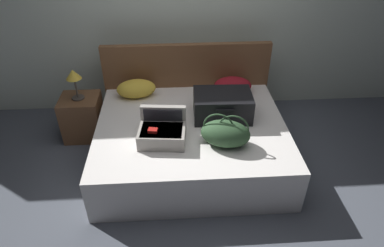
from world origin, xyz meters
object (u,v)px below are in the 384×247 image
Objects in this scene: bed at (191,143)px; hard_case_medium at (162,132)px; pillow_center_head at (233,86)px; table_lamp at (74,77)px; pillow_near_headboard at (136,89)px; nightstand at (83,117)px; hard_case_large at (222,105)px; duffel_bag at (225,133)px.

bed is 0.51m from hard_case_medium.
bed is at bearing -130.06° from pillow_center_head.
bed is at bearing -23.81° from table_lamp.
pillow_near_headboard is 0.74m from nightstand.
pillow_center_head is (0.19, 0.49, -0.04)m from hard_case_large.
duffel_bag is 1.82m from nightstand.
hard_case_large is 0.52m from pillow_center_head.
duffel_bag reaches higher than hard_case_medium.
table_lamp reaches higher than pillow_center_head.
pillow_center_head is (0.53, 0.63, 0.34)m from bed.
pillow_center_head is (0.23, 0.97, -0.03)m from duffel_bag.
hard_case_large is at bearing -14.51° from table_lamp.
hard_case_medium is at bearing -140.69° from bed.
nightstand is 1.45× the size of table_lamp.
bed is 1.37m from nightstand.
hard_case_medium is (-0.29, -0.24, 0.34)m from bed.
hard_case_large is at bearing -26.93° from pillow_near_headboard.
duffel_bag reaches higher than pillow_near_headboard.
hard_case_large is 1.30× the size of hard_case_medium.
nightstand is (-1.55, 0.89, -0.35)m from duffel_bag.
duffel_bag is (0.30, -0.34, 0.37)m from bed.
hard_case_large is 1.39× the size of pillow_center_head.
hard_case_medium is 1.26m from table_lamp.
duffel_bag is at bearing -29.97° from nightstand.
bed is 5.44× the size of table_lamp.
hard_case_large is at bearing -111.52° from pillow_center_head.
duffel_bag is 1.80m from table_lamp.
table_lamp reaches higher than hard_case_medium.
nightstand is at bearing 156.19° from bed.
pillow_near_headboard is (-0.93, 0.47, -0.03)m from hard_case_large.
bed is 3.19× the size of hard_case_large.
pillow_near_headboard reaches higher than bed.
bed is 0.89m from pillow_center_head.
nightstand is (-0.96, 0.79, -0.32)m from hard_case_medium.
table_lamp reaches higher than bed.
hard_case_medium reaches higher than nightstand.
nightstand is at bearing -174.56° from pillow_near_headboard.
hard_case_large reaches higher than bed.
duffel_bag is at bearing -29.97° from table_lamp.
nightstand is at bearing -177.58° from pillow_center_head.
pillow_near_headboard is (-0.31, 0.85, 0.01)m from hard_case_medium.
duffel_bag reaches higher than hard_case_large.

